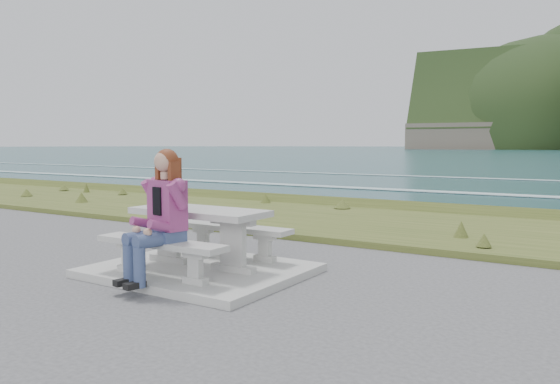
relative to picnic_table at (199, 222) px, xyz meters
The scene contains 8 objects.
concrete_slab 0.63m from the picnic_table, behind, with size 2.60×2.10×0.10m, color #9C9B97.
picnic_table is the anchor object (origin of this frame).
bench_landward 0.74m from the picnic_table, 90.00° to the right, with size 1.80×0.35×0.45m.
bench_seaward 0.74m from the picnic_table, 90.00° to the left, with size 1.80×0.35×0.45m.
grass_verge 5.05m from the picnic_table, 90.00° to the left, with size 160.00×4.50×0.22m, color #38481B.
shore_drop 7.93m from the picnic_table, 90.00° to the left, with size 160.00×0.80×2.20m, color #685B4E.
ocean 25.21m from the picnic_table, 90.00° to the left, with size 1600.00×1600.00×0.09m.
seated_woman 0.85m from the picnic_table, 85.16° to the right, with size 0.57×0.84×1.52m.
Camera 1 is at (4.58, -5.29, 1.67)m, focal length 35.00 mm.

